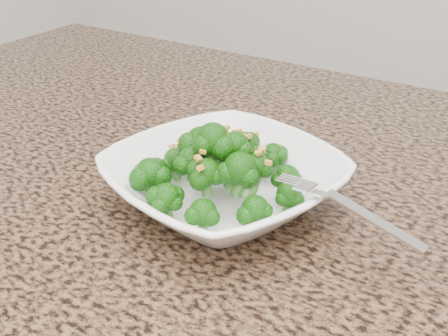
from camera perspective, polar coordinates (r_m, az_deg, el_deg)
The scene contains 5 objects.
granite_counter at distance 0.63m, azimuth 3.99°, elevation -6.44°, with size 1.64×1.04×0.03m, color brown.
bowl at distance 0.63m, azimuth 0.00°, elevation -1.55°, with size 0.25×0.25×0.06m, color white.
broccoli_pile at distance 0.60m, azimuth 0.00°, elevation 3.59°, with size 0.22×0.22×0.06m, color #135209, non-canonical shape.
garlic_topping at distance 0.59m, azimuth 0.00°, elevation 6.65°, with size 0.13×0.13×0.01m, color gold, non-canonical shape.
fork at distance 0.55m, azimuth 10.07°, elevation -2.74°, with size 0.17×0.03×0.01m, color silver, non-canonical shape.
Camera 1 is at (0.24, -0.16, 1.25)m, focal length 45.00 mm.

